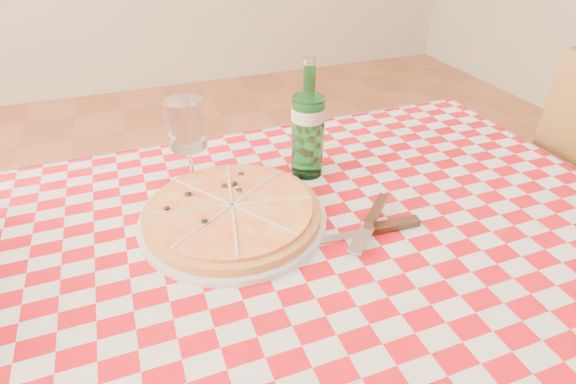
# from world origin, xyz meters

# --- Properties ---
(dining_table) EXTENTS (1.20, 0.80, 0.75)m
(dining_table) POSITION_xyz_m (0.00, 0.00, 0.66)
(dining_table) COLOR brown
(dining_table) RESTS_ON ground
(tablecloth) EXTENTS (1.30, 0.90, 0.01)m
(tablecloth) POSITION_xyz_m (0.00, 0.00, 0.75)
(tablecloth) COLOR #A80A12
(tablecloth) RESTS_ON dining_table
(pizza_plate) EXTENTS (0.41, 0.41, 0.05)m
(pizza_plate) POSITION_xyz_m (-0.12, 0.09, 0.78)
(pizza_plate) COLOR gold
(pizza_plate) RESTS_ON tablecloth
(water_bottle) EXTENTS (0.09, 0.09, 0.25)m
(water_bottle) POSITION_xyz_m (0.08, 0.20, 0.88)
(water_bottle) COLOR #186226
(water_bottle) RESTS_ON tablecloth
(wine_glass) EXTENTS (0.08, 0.08, 0.19)m
(wine_glass) POSITION_xyz_m (-0.16, 0.24, 0.85)
(wine_glass) COLOR white
(wine_glass) RESTS_ON tablecloth
(cutlery) EXTENTS (0.32, 0.30, 0.03)m
(cutlery) POSITION_xyz_m (0.10, -0.03, 0.77)
(cutlery) COLOR silver
(cutlery) RESTS_ON tablecloth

